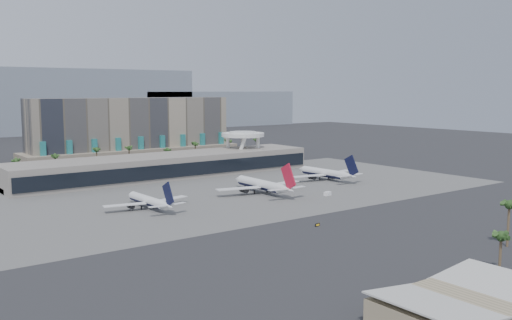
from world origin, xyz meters
TOP-DOWN VIEW (x-y plane):
  - ground at (0.00, 0.00)m, footprint 900.00×900.00m
  - apron_pad at (0.00, 55.00)m, footprint 260.00×130.00m
  - mountain_ridge at (27.88, 470.00)m, footprint 680.00×60.00m
  - hotel at (10.00, 174.41)m, footprint 140.00×30.00m
  - terminal at (0.00, 109.84)m, footprint 170.00×32.50m
  - saucer_structure at (55.00, 116.00)m, footprint 26.00×26.00m
  - palm_row at (7.00, 145.00)m, footprint 157.80×2.80m
  - hangar_left at (-45.00, -102.00)m, footprint 36.65×22.60m
  - airliner_left at (-45.90, 38.74)m, footprint 36.60×37.68m
  - airliner_centre at (10.81, 38.91)m, footprint 45.12×46.46m
  - airliner_right at (61.25, 50.19)m, footprint 41.91×43.15m
  - service_vehicle_a at (-36.94, 39.90)m, footprint 5.30×3.52m
  - service_vehicle_b at (31.03, 17.04)m, footprint 3.75×2.68m
  - taxiway_sign at (-12.16, -22.94)m, footprint 2.25×0.61m
  - near_palm_a at (-8.56, -88.07)m, footprint 6.00×6.00m
  - near_palm_b at (16.06, -76.20)m, footprint 6.00×6.00m

SIDE VIEW (x-z plane):
  - ground at x=0.00m, z-range 0.00..0.00m
  - apron_pad at x=0.00m, z-range 0.00..0.06m
  - taxiway_sign at x=-12.16m, z-range 0.00..1.01m
  - service_vehicle_b at x=31.03m, z-range 0.00..1.74m
  - service_vehicle_a at x=-36.94m, z-range 0.00..2.38m
  - hangar_left at x=-45.00m, z-range -0.58..6.98m
  - airliner_left at x=-45.90m, z-range -3.22..9.78m
  - airliner_right at x=61.25m, z-range -3.69..11.20m
  - airliner_centre at x=10.81m, z-range -3.97..12.06m
  - terminal at x=0.00m, z-range -0.73..13.77m
  - near_palm_a at x=-8.56m, z-range 2.65..13.58m
  - palm_row at x=7.00m, z-range 3.95..17.05m
  - near_palm_b at x=16.06m, z-range 4.24..18.49m
  - hotel at x=10.00m, z-range -4.19..37.81m
  - saucer_structure at x=55.00m, z-range 7.51..29.40m
  - mountain_ridge at x=27.88m, z-range -5.11..64.89m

